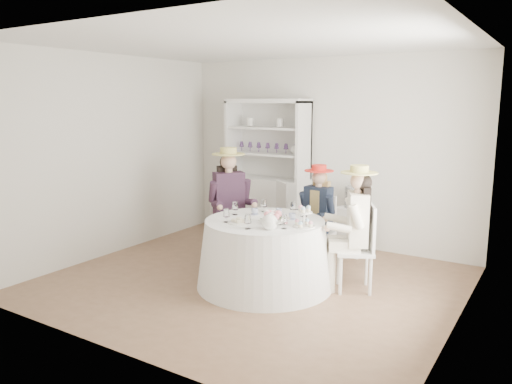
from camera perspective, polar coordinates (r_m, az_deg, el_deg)
The scene contains 23 objects.
ground at distance 5.93m, azimuth -0.52°, elevation -10.18°, with size 4.50×4.50×0.00m, color brown.
ceiling at distance 5.59m, azimuth -0.57°, elevation 16.72°, with size 4.50×4.50×0.00m, color white.
wall_back at distance 7.35m, azimuth 7.93°, elevation 4.55°, with size 4.50×4.50×0.00m, color silver.
wall_front at distance 4.08m, azimuth -15.88°, elevation -0.33°, with size 4.50×4.50×0.00m, color silver.
wall_left at distance 7.07m, azimuth -16.13°, elevation 4.01°, with size 4.50×4.50×0.00m, color silver.
wall_right at distance 4.79m, azimuth 22.75°, elevation 0.78°, with size 4.50×4.50×0.00m, color silver.
tea_table at distance 5.69m, azimuth 1.00°, elevation -7.01°, with size 1.54×1.54×0.77m.
hutch at distance 7.60m, azimuth 1.40°, elevation 0.28°, with size 1.34×0.71×2.11m.
side_table at distance 7.03m, azimuth 11.18°, elevation -4.32°, with size 0.42×0.42×0.65m, color silver.
hatbox at distance 6.93m, azimuth 11.31°, elevation -0.58°, with size 0.29×0.29×0.29m, color black.
guest_left at distance 6.45m, azimuth -3.04°, elevation -0.71°, with size 0.64×0.62×1.50m.
guest_mid at distance 6.35m, azimuth 7.03°, elevation -1.96°, with size 0.48×0.49×1.30m.
guest_right at distance 5.56m, azimuth 11.28°, elevation -3.26°, with size 0.60×0.54×1.40m.
spare_chair at distance 6.94m, azimuth 3.84°, elevation -2.55°, with size 0.58×0.58×1.00m.
teacup_a at distance 5.83m, azimuth -0.14°, elevation -2.30°, with size 0.08×0.08×0.07m, color white.
teacup_b at distance 5.82m, azimuth 2.66°, elevation -2.31°, with size 0.08×0.08×0.07m, color white.
teacup_c at distance 5.62m, azimuth 4.15°, elevation -2.83°, with size 0.08×0.08×0.06m, color white.
flower_bowl at distance 5.41m, azimuth 2.56°, elevation -3.36°, with size 0.23×0.23×0.06m, color white.
flower_arrangement at distance 5.40m, azimuth 1.97°, elevation -2.67°, with size 0.20×0.20×0.07m.
table_teapot at distance 5.17m, azimuth 1.58°, elevation -3.47°, with size 0.24×0.17×0.18m.
sandwich_plate at distance 5.45m, azimuth -1.98°, elevation -3.41°, with size 0.25×0.25×0.05m.
cupcake_stand at distance 5.29m, azimuth 5.49°, elevation -3.13°, with size 0.24×0.24×0.22m.
stemware_set at distance 5.57m, azimuth 1.01°, elevation -2.46°, with size 0.92×0.92×0.15m.
Camera 1 is at (3.00, -4.67, 2.08)m, focal length 35.00 mm.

